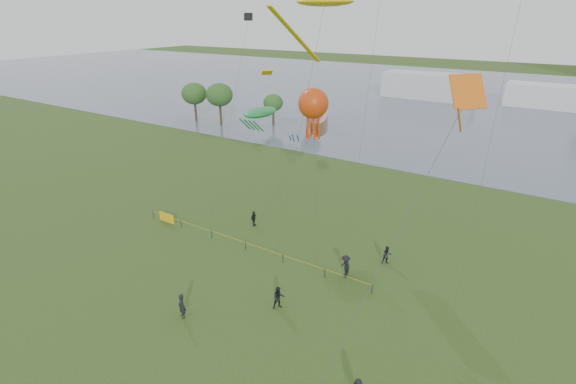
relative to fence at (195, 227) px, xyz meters
The scene contains 16 objects.
ground_plane 17.59m from the fence, 45.79° to the right, with size 400.00×400.00×0.00m, color #223B12.
lake 88.26m from the fence, 82.02° to the left, with size 400.00×120.00×0.08m, color slate.
pavilion_left 82.44m from the fence, 89.82° to the left, with size 22.00×8.00×6.00m, color silver.
pavilion_right 89.37m from the fence, 72.91° to the left, with size 18.00×7.00×5.00m, color silver.
trees 43.81m from the fence, 122.47° to the left, with size 23.92×15.84×7.79m.
fence is the anchor object (origin of this frame).
spectator_a 14.03m from the fence, 21.46° to the right, with size 0.85×0.66×1.74m, color black.
spectator_b 15.48m from the fence, ahead, with size 1.25×0.72×1.94m, color black.
spectator_c 5.77m from the fence, 46.61° to the left, with size 0.91×0.38×1.55m, color black.
spectator_f 12.39m from the fence, 50.28° to the right, with size 0.68×0.45×1.88m, color black.
spectator_g 18.20m from the fence, 14.47° to the left, with size 0.80×0.63×1.65m, color black.
kite_stingray 23.01m from the fence, 31.50° to the left, with size 4.83×9.99×20.79m.
kite_windsock 15.50m from the fence, 43.28° to the left, with size 6.68×5.78×12.32m.
kite_creature 13.36m from the fence, 80.73° to the left, with size 3.54×9.08×10.65m.
kite_octopus 16.68m from the fence, 21.05° to the left, with size 3.42×3.97×14.15m.
kite_delta 28.98m from the fence, 17.57° to the right, with size 4.92×10.34×17.29m.
Camera 1 is at (14.31, -12.79, 19.55)m, focal length 26.00 mm.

